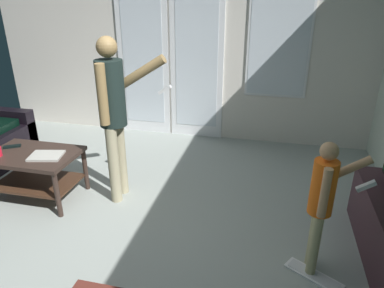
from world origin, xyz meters
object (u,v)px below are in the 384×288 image
Objects in this scene: coffee_table at (35,166)px; person_adult at (114,107)px; loose_keyboard at (313,275)px; tv_remote_black at (12,146)px; laptop_closed at (46,156)px; person_child at (323,198)px.

person_adult is (0.84, 0.21, 0.62)m from coffee_table.
coffee_table is at bearing 168.93° from loose_keyboard.
loose_keyboard is 2.61× the size of tv_remote_black.
person_adult is 0.84m from laptop_closed.
person_adult is 1.23m from tv_remote_black.
coffee_table is 0.54× the size of person_adult.
tv_remote_black is at bearing 153.55° from laptop_closed.
person_child is 6.39× the size of tv_remote_black.
laptop_closed is at bearing 168.93° from loose_keyboard.
laptop_closed is (-2.55, 0.50, 0.51)m from loose_keyboard.
laptop_closed is at bearing 170.64° from person_child.
laptop_closed reaches higher than coffee_table.
coffee_table is 2.78m from person_child.
laptop_closed is 0.50m from tv_remote_black.
tv_remote_black reaches higher than coffee_table.
person_child is at bearing -21.95° from laptop_closed.
loose_keyboard is 1.44× the size of laptop_closed.
tv_remote_black is at bearing 168.48° from loose_keyboard.
loose_keyboard is (1.90, -0.75, -0.98)m from person_adult.
laptop_closed is at bearing -46.14° from tv_remote_black.
laptop_closed is 1.81× the size of tv_remote_black.
coffee_table is at bearing -165.65° from person_adult.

